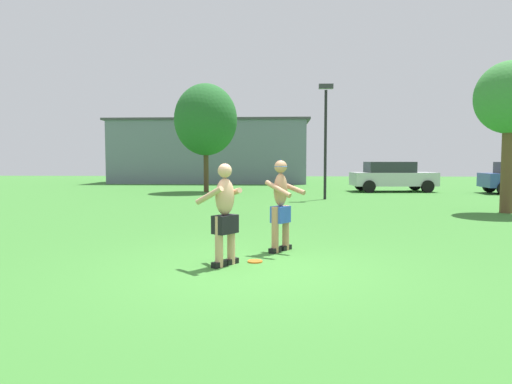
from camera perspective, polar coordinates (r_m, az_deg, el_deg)
ground_plane at (r=7.31m, az=-0.24°, el=-9.44°), size 80.00×80.00×0.00m
player_near at (r=7.40m, az=-3.88°, el=-2.48°), size 0.76×0.84×1.64m
player_in_blue at (r=8.54m, az=3.08°, el=-1.17°), size 0.77×0.76×1.70m
frisbee at (r=7.77m, az=-0.12°, el=-8.53°), size 0.25×0.25×0.03m
car_silver_near_post at (r=25.59m, az=16.40°, el=1.90°), size 4.42×2.27×1.58m
lamp_post at (r=20.00m, az=8.56°, el=7.86°), size 0.60×0.24×4.87m
outbuilding_behind_lot at (r=34.02m, az=-5.75°, el=5.00°), size 14.40×4.47×4.57m
tree_left_field at (r=16.85m, az=28.83°, el=9.88°), size 2.17×2.17×4.80m
tree_right_field at (r=24.42m, az=-6.21°, el=8.82°), size 3.26×3.26×5.62m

